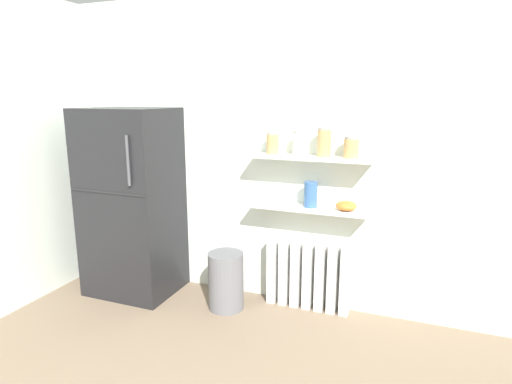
% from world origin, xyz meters
% --- Properties ---
extents(back_wall, '(7.04, 0.10, 2.60)m').
position_xyz_m(back_wall, '(0.00, 2.05, 1.30)').
color(back_wall, silver).
rests_on(back_wall, ground_plane).
extents(refrigerator, '(0.77, 0.65, 1.67)m').
position_xyz_m(refrigerator, '(-1.50, 1.69, 0.83)').
color(refrigerator, black).
rests_on(refrigerator, ground_plane).
extents(radiator, '(0.70, 0.12, 0.58)m').
position_xyz_m(radiator, '(0.08, 1.92, 0.29)').
color(radiator, white).
rests_on(radiator, ground_plane).
extents(wall_shelf_lower, '(0.98, 0.22, 0.02)m').
position_xyz_m(wall_shelf_lower, '(0.08, 1.89, 0.88)').
color(wall_shelf_lower, white).
extents(wall_shelf_upper, '(0.98, 0.22, 0.02)m').
position_xyz_m(wall_shelf_upper, '(0.08, 1.89, 1.29)').
color(wall_shelf_upper, white).
extents(storage_jar_0, '(0.10, 0.10, 0.18)m').
position_xyz_m(storage_jar_0, '(-0.24, 1.89, 1.39)').
color(storage_jar_0, tan).
rests_on(storage_jar_0, wall_shelf_upper).
extents(storage_jar_1, '(0.08, 0.08, 0.19)m').
position_xyz_m(storage_jar_1, '(-0.03, 1.89, 1.40)').
color(storage_jar_1, silver).
rests_on(storage_jar_1, wall_shelf_upper).
extents(storage_jar_2, '(0.11, 0.11, 0.23)m').
position_xyz_m(storage_jar_2, '(0.18, 1.89, 1.42)').
color(storage_jar_2, tan).
rests_on(storage_jar_2, wall_shelf_upper).
extents(storage_jar_3, '(0.12, 0.12, 0.16)m').
position_xyz_m(storage_jar_3, '(0.39, 1.89, 1.39)').
color(storage_jar_3, tan).
rests_on(storage_jar_3, wall_shelf_upper).
extents(vase, '(0.11, 0.11, 0.21)m').
position_xyz_m(vase, '(0.09, 1.89, 1.00)').
color(vase, '#38609E').
rests_on(vase, wall_shelf_lower).
extents(shelf_bowl, '(0.16, 0.16, 0.07)m').
position_xyz_m(shelf_bowl, '(0.37, 1.89, 0.93)').
color(shelf_bowl, orange).
rests_on(shelf_bowl, wall_shelf_lower).
extents(trash_bin, '(0.30, 0.30, 0.49)m').
position_xyz_m(trash_bin, '(-0.57, 1.66, 0.25)').
color(trash_bin, slate).
rests_on(trash_bin, ground_plane).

